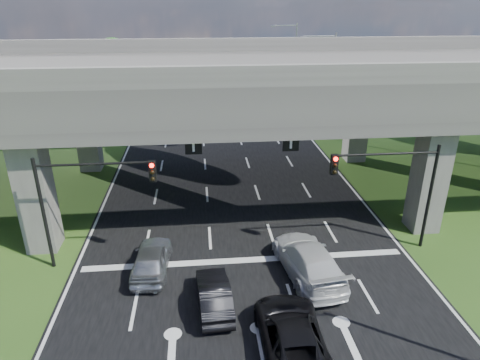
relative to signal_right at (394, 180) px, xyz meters
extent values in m
plane|color=#254416|center=(-7.82, -3.94, -4.19)|extent=(160.00, 160.00, 0.00)
cube|color=black|center=(-7.82, 6.06, -4.17)|extent=(18.00, 120.00, 0.03)
cube|color=#3B3936|center=(-7.82, 8.06, 3.81)|extent=(80.00, 15.00, 2.00)
cube|color=#615E59|center=(-7.82, 0.81, 5.31)|extent=(80.00, 0.50, 1.00)
cube|color=#615E59|center=(-7.82, 15.31, 5.31)|extent=(80.00, 0.50, 1.00)
cube|color=#615E59|center=(-18.82, 2.06, -0.69)|extent=(1.60, 1.60, 7.00)
cube|color=#615E59|center=(-18.82, 14.06, -0.69)|extent=(1.60, 1.60, 7.00)
cube|color=#615E59|center=(3.18, 2.06, -0.69)|extent=(1.60, 1.60, 7.00)
cube|color=#615E59|center=(3.18, 14.06, -0.69)|extent=(1.60, 1.60, 7.00)
cube|color=black|center=(-10.32, 1.06, 1.81)|extent=(0.85, 0.06, 0.85)
cube|color=black|center=(-5.32, 1.06, 1.81)|extent=(0.85, 0.06, 0.85)
cylinder|color=black|center=(2.18, 0.06, -1.19)|extent=(0.18, 0.18, 6.00)
cylinder|color=black|center=(-0.57, 0.06, 1.41)|extent=(5.50, 0.12, 0.12)
cube|color=black|center=(-3.32, -0.12, 1.01)|extent=(0.35, 0.28, 1.05)
sphere|color=#FF0C05|center=(-3.32, -0.28, 1.36)|extent=(0.22, 0.22, 0.22)
cylinder|color=black|center=(-17.82, 0.06, -1.19)|extent=(0.18, 0.18, 6.00)
cylinder|color=black|center=(-15.07, 0.06, 1.41)|extent=(5.50, 0.12, 0.12)
cube|color=black|center=(-12.32, -0.12, 1.01)|extent=(0.35, 0.28, 1.05)
sphere|color=#FF0C05|center=(-12.32, -0.28, 1.36)|extent=(0.22, 0.22, 0.22)
cylinder|color=gray|center=(2.68, 20.06, 0.81)|extent=(0.16, 0.16, 10.00)
cylinder|color=gray|center=(1.18, 20.06, 5.51)|extent=(3.00, 0.10, 0.10)
cube|color=gray|center=(-0.32, 20.06, 5.41)|extent=(0.60, 0.25, 0.18)
cylinder|color=gray|center=(2.68, 36.06, 0.81)|extent=(0.16, 0.16, 10.00)
cylinder|color=gray|center=(1.18, 36.06, 5.51)|extent=(3.00, 0.10, 0.10)
cube|color=gray|center=(-0.32, 36.06, 5.41)|extent=(0.60, 0.25, 0.18)
cylinder|color=black|center=(-21.82, 22.06, -2.54)|extent=(0.36, 0.36, 3.30)
sphere|color=#144E19|center=(-21.82, 22.06, 0.46)|extent=(4.50, 4.50, 4.50)
sphere|color=#144E19|center=(-21.42, 21.76, 1.81)|extent=(3.60, 3.60, 3.60)
sphere|color=#144E19|center=(-22.12, 22.46, -0.44)|extent=(3.30, 3.30, 3.30)
cylinder|color=black|center=(-24.82, 30.06, -2.76)|extent=(0.36, 0.36, 2.86)
sphere|color=#144E19|center=(-24.82, 30.06, -0.16)|extent=(3.90, 3.90, 3.90)
sphere|color=#144E19|center=(-24.42, 29.76, 1.01)|extent=(3.12, 3.12, 3.12)
sphere|color=#144E19|center=(-25.12, 30.46, -0.94)|extent=(2.86, 2.86, 2.86)
cylinder|color=black|center=(-20.82, 38.06, -2.43)|extent=(0.36, 0.36, 3.52)
sphere|color=#144E19|center=(-20.82, 38.06, 0.77)|extent=(4.80, 4.80, 4.80)
sphere|color=#144E19|center=(-20.42, 37.76, 2.21)|extent=(3.84, 3.84, 3.84)
sphere|color=#144E19|center=(-21.12, 38.46, -0.19)|extent=(3.52, 3.52, 3.52)
cylinder|color=black|center=(5.18, 24.06, -2.65)|extent=(0.36, 0.36, 3.08)
sphere|color=#144E19|center=(5.18, 24.06, 0.15)|extent=(4.20, 4.20, 4.20)
sphere|color=#144E19|center=(5.58, 23.76, 1.41)|extent=(3.36, 3.36, 3.36)
sphere|color=#144E19|center=(4.88, 24.46, -0.69)|extent=(3.08, 3.08, 3.08)
cylinder|color=black|center=(8.18, 32.06, -2.76)|extent=(0.36, 0.36, 2.86)
sphere|color=#144E19|center=(8.18, 32.06, -0.16)|extent=(3.90, 3.90, 3.90)
sphere|color=#144E19|center=(8.58, 31.76, 1.01)|extent=(3.12, 3.12, 3.12)
sphere|color=#144E19|center=(7.88, 32.46, -0.94)|extent=(2.86, 2.86, 2.86)
cylinder|color=black|center=(4.18, 40.06, -2.54)|extent=(0.36, 0.36, 3.30)
sphere|color=#144E19|center=(4.18, 40.06, 0.46)|extent=(4.50, 4.50, 4.50)
sphere|color=#144E19|center=(4.58, 39.76, 1.81)|extent=(3.60, 3.60, 3.60)
sphere|color=#144E19|center=(3.88, 40.46, -0.44)|extent=(3.30, 3.30, 3.30)
imported|color=#AAAEB2|center=(-12.65, -0.94, -3.42)|extent=(1.99, 4.44, 1.48)
imported|color=black|center=(-9.62, -3.99, -3.49)|extent=(1.65, 4.10, 1.32)
imported|color=silver|center=(-4.85, -1.98, -3.31)|extent=(3.12, 6.10, 1.70)
imported|color=black|center=(-6.72, -6.93, -3.40)|extent=(2.52, 5.42, 1.50)
camera|label=1|loc=(-10.01, -19.56, 8.73)|focal=32.00mm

